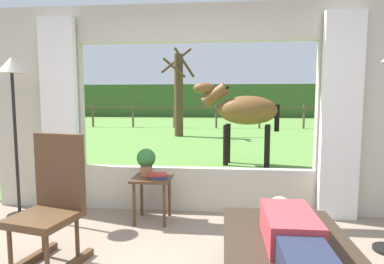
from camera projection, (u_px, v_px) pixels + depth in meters
back_wall_with_window at (196, 112)px, 4.07m from camera, size 5.20×0.12×2.55m
curtain_panel_left at (60, 116)px, 4.10m from camera, size 0.44×0.10×2.40m
curtain_panel_right at (341, 118)px, 3.77m from camera, size 0.44×0.10×2.40m
outdoor_pasture_lawn at (216, 129)px, 14.99m from camera, size 36.00×21.68×0.02m
distant_hill_ridge at (219, 101)px, 24.61m from camera, size 36.00×2.00×2.40m
reclining_person at (296, 241)px, 2.08m from camera, size 0.34×1.43×0.22m
rocking_chair at (52, 202)px, 2.79m from camera, size 0.60×0.76×1.12m
side_table at (152, 185)px, 3.78m from camera, size 0.44×0.44×0.52m
potted_plant at (146, 160)px, 3.82m from camera, size 0.22×0.22×0.32m
book_stack at (158, 176)px, 3.70m from camera, size 0.21×0.16×0.06m
floor_lamp_left at (13, 89)px, 3.81m from camera, size 0.32×0.32×1.89m
horse at (243, 111)px, 6.83m from camera, size 1.82×0.75×1.73m
pasture_tree at (179, 93)px, 11.93m from camera, size 1.33×1.32×3.28m
pasture_fence_line at (216, 112)px, 15.37m from camera, size 16.10×0.10×1.10m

